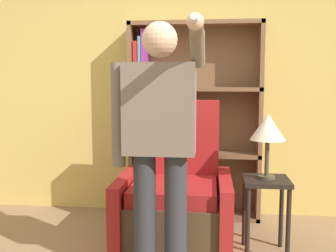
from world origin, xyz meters
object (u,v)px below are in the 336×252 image
bookcase (183,124)px  side_table (266,196)px  armchair (175,202)px  table_lamp (268,129)px  person_standing (159,137)px

bookcase → side_table: (0.73, -0.84, -0.47)m
armchair → side_table: size_ratio=1.97×
armchair → table_lamp: size_ratio=2.36×
person_standing → side_table: (0.78, 0.61, -0.55)m
side_table → table_lamp: 0.54m
table_lamp → bookcase: bearing=130.7°
person_standing → side_table: 1.13m
armchair → side_table: (0.74, -0.07, 0.10)m
bookcase → armchair: size_ratio=1.61×
person_standing → side_table: size_ratio=2.84×
side_table → table_lamp: table_lamp is taller
bookcase → person_standing: (-0.05, -1.46, 0.08)m
table_lamp → armchair: bearing=174.7°
side_table → bookcase: bearing=130.7°
person_standing → side_table: bearing=38.3°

